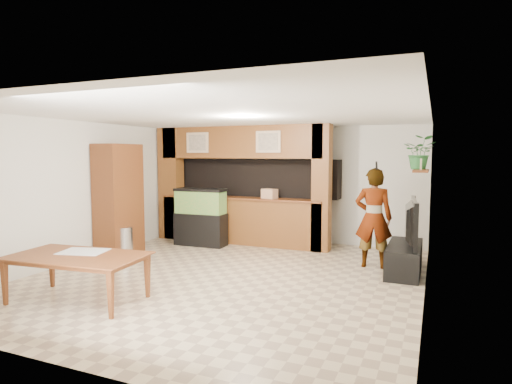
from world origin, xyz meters
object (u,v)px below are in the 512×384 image
at_px(television, 405,222).
at_px(dining_table, 76,279).
at_px(pantry_cabinet, 119,199).
at_px(aquarium, 201,218).
at_px(person, 374,218).

bearing_deg(television, dining_table, 124.58).
height_order(pantry_cabinet, dining_table, pantry_cabinet).
bearing_deg(aquarium, person, -7.71).
bearing_deg(television, pantry_cabinet, 93.47).
distance_m(aquarium, person, 3.75).
relative_size(television, person, 0.76).
distance_m(pantry_cabinet, aquarium, 1.79).
bearing_deg(aquarium, dining_table, -87.01).
relative_size(pantry_cabinet, person, 1.25).
height_order(aquarium, person, person).
bearing_deg(pantry_cabinet, aquarium, 50.80).
distance_m(aquarium, dining_table, 3.83).
xyz_separation_m(pantry_cabinet, television, (5.35, 0.77, -0.23)).
bearing_deg(dining_table, pantry_cabinet, 113.37).
bearing_deg(aquarium, pantry_cabinet, -130.65).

